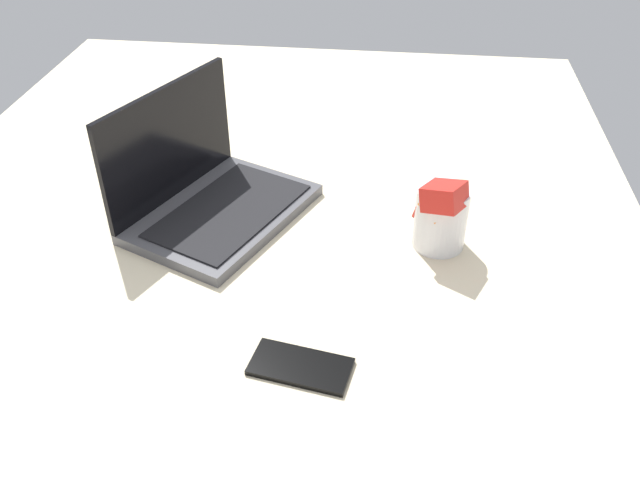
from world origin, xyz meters
TOP-DOWN VIEW (x-y plane):
  - bed_mattress at (0.00, 0.00)cm, footprint 180.00×140.00cm
  - laptop at (3.06, 10.18)cm, footprint 39.50×34.42cm
  - snack_cup at (-1.96, -31.49)cm, footprint 11.28×9.39cm
  - cell_phone at (-33.38, -11.98)cm, footprint 9.15×14.98cm

SIDE VIEW (x-z plane):
  - bed_mattress at x=0.00cm, z-range 0.00..18.00cm
  - cell_phone at x=-33.38cm, z-range 18.00..18.80cm
  - laptop at x=3.06cm, z-range 10.91..33.91cm
  - snack_cup at x=-1.96cm, z-range 17.10..31.49cm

